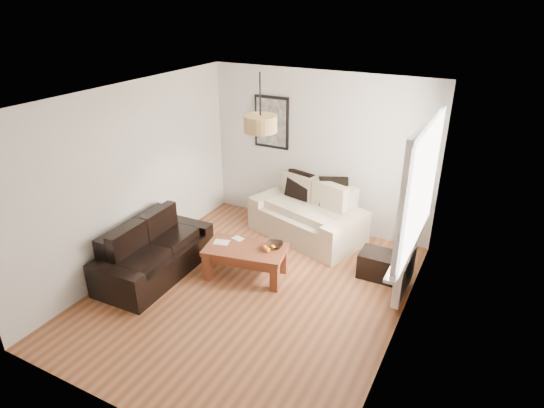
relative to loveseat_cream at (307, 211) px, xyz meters
The scene contains 21 objects.
floor 1.83m from the loveseat_cream, 90.92° to the right, with size 4.50×4.50×0.00m, color brown.
ceiling 2.80m from the loveseat_cream, 90.92° to the right, with size 3.80×4.50×0.00m, color white, non-canonical shape.
wall_back 0.98m from the loveseat_cream, 93.49° to the left, with size 3.80×0.04×2.60m, color silver, non-canonical shape.
wall_front 4.12m from the loveseat_cream, 90.41° to the right, with size 3.80×0.04×2.60m, color silver, non-canonical shape.
wall_left 2.76m from the loveseat_cream, 137.30° to the right, with size 0.04×4.50×2.60m, color silver, non-canonical shape.
wall_right 2.72m from the loveseat_cream, 43.57° to the right, with size 0.04×4.50×2.60m, color silver, non-canonical shape.
window_bay 2.38m from the loveseat_cream, 28.15° to the right, with size 0.14×1.90×1.60m, color white, non-canonical shape.
radiator 2.04m from the loveseat_cream, 28.68° to the right, with size 0.10×0.90×0.52m, color white.
poster 1.59m from the loveseat_cream, 153.40° to the left, with size 0.62×0.04×0.87m, color black, non-canonical shape.
pendant_shade 2.32m from the loveseat_cream, 91.11° to the right, with size 0.40×0.40×0.20m, color tan.
loveseat_cream is the anchor object (origin of this frame).
sofa_leather 2.48m from the loveseat_cream, 126.00° to the right, with size 1.74×0.85×0.75m, color black, non-canonical shape.
coffee_table 1.52m from the loveseat_cream, 101.00° to the right, with size 1.11×0.60×0.45m, color brown, non-canonical shape.
ottoman 1.57m from the loveseat_cream, 23.55° to the right, with size 0.63×0.41×0.36m, color black.
cushion_left 0.47m from the loveseat_cream, 138.91° to the left, with size 0.45×0.14×0.45m, color black.
cushion_right 0.53m from the loveseat_cream, 32.29° to the left, with size 0.46×0.14×0.46m, color black.
fruit_bowl 1.28m from the loveseat_cream, 87.15° to the right, with size 0.24×0.24×0.06m, color black.
orange_a 1.45m from the loveseat_cream, 88.22° to the right, with size 0.07×0.07×0.07m, color orange.
orange_b 1.36m from the loveseat_cream, 87.02° to the right, with size 0.07×0.07×0.07m, color orange.
orange_c 1.41m from the loveseat_cream, 90.67° to the right, with size 0.07×0.07×0.07m, color orange.
papers 1.64m from the loveseat_cream, 113.77° to the right, with size 0.21×0.15×0.01m, color white.
Camera 1 is at (2.61, -4.41, 3.65)m, focal length 30.36 mm.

